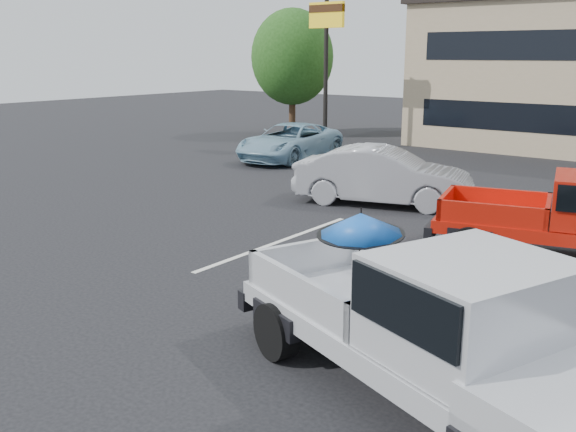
# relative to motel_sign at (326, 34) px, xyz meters

# --- Properties ---
(ground) EXTENTS (90.00, 90.00, 0.00)m
(ground) POSITION_rel_motel_sign_xyz_m (10.00, -14.00, -4.65)
(ground) COLOR black
(ground) RESTS_ON ground
(stripe_left) EXTENTS (0.12, 5.00, 0.01)m
(stripe_left) POSITION_rel_motel_sign_xyz_m (7.00, -12.00, -4.65)
(stripe_left) COLOR silver
(stripe_left) RESTS_ON ground
(stripe_right) EXTENTS (0.12, 5.00, 0.01)m
(stripe_right) POSITION_rel_motel_sign_xyz_m (13.00, -12.00, -4.65)
(stripe_right) COLOR silver
(stripe_right) RESTS_ON ground
(motel_sign) EXTENTS (1.60, 0.22, 6.00)m
(motel_sign) POSITION_rel_motel_sign_xyz_m (0.00, 0.00, 0.00)
(motel_sign) COLOR black
(motel_sign) RESTS_ON ground
(tree_left) EXTENTS (3.96, 3.96, 6.02)m
(tree_left) POSITION_rel_motel_sign_xyz_m (-4.00, 3.00, -0.92)
(tree_left) COLOR #332114
(tree_left) RESTS_ON ground
(silver_pickup) EXTENTS (6.01, 3.87, 2.06)m
(silver_pickup) POSITION_rel_motel_sign_xyz_m (12.66, -16.11, -3.60)
(silver_pickup) COLOR black
(silver_pickup) RESTS_ON ground
(silver_sedan) EXTENTS (4.87, 2.88, 1.52)m
(silver_sedan) POSITION_rel_motel_sign_xyz_m (6.98, -7.50, -3.89)
(silver_sedan) COLOR #A4A5AB
(silver_sedan) RESTS_ON ground
(blue_suv) EXTENTS (2.67, 5.05, 1.35)m
(blue_suv) POSITION_rel_motel_sign_xyz_m (0.53, -3.12, -3.98)
(blue_suv) COLOR #81ABC1
(blue_suv) RESTS_ON ground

